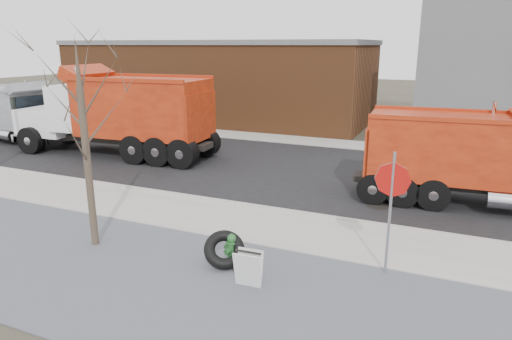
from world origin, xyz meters
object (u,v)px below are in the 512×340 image
at_px(truck_tire, 224,250).
at_px(sandwich_board, 248,269).
at_px(stop_sign, 392,193).
at_px(dump_truck_red_b, 119,111).
at_px(dump_truck_red_a, 476,155).
at_px(fire_hydrant, 232,250).
at_px(dump_truck_grey, 14,111).

bearing_deg(truck_tire, sandwich_board, -35.34).
height_order(truck_tire, stop_sign, stop_sign).
xyz_separation_m(sandwich_board, dump_truck_red_b, (-10.36, 8.54, 1.62)).
bearing_deg(dump_truck_red_b, truck_tire, 136.35).
bearing_deg(dump_truck_red_a, fire_hydrant, -132.06).
distance_m(truck_tire, dump_truck_red_a, 8.78).
distance_m(dump_truck_red_b, dump_truck_grey, 7.22).
xyz_separation_m(sandwich_board, dump_truck_red_a, (4.40, 7.53, 1.22)).
xyz_separation_m(fire_hydrant, truck_tire, (-0.09, -0.19, 0.07)).
height_order(stop_sign, dump_truck_grey, dump_truck_grey).
height_order(fire_hydrant, truck_tire, truck_tire).
height_order(fire_hydrant, stop_sign, stop_sign).
bearing_deg(fire_hydrant, sandwich_board, -30.72).
relative_size(stop_sign, dump_truck_grey, 0.40).
height_order(truck_tire, dump_truck_red_a, dump_truck_red_a).
xyz_separation_m(dump_truck_red_a, dump_truck_red_b, (-14.76, 1.00, 0.40)).
bearing_deg(fire_hydrant, truck_tire, -101.68).
relative_size(stop_sign, sandwich_board, 3.52).
distance_m(stop_sign, sandwich_board, 3.45).
bearing_deg(dump_truck_red_b, sandwich_board, 136.72).
distance_m(truck_tire, dump_truck_red_b, 12.44).
bearing_deg(dump_truck_red_b, dump_truck_red_a, 172.32).
xyz_separation_m(truck_tire, stop_sign, (3.48, 1.11, 1.50)).
bearing_deg(sandwich_board, fire_hydrant, 131.52).
xyz_separation_m(truck_tire, dump_truck_red_a, (5.30, 6.90, 1.23)).
bearing_deg(stop_sign, dump_truck_red_a, 96.84).
height_order(sandwich_board, dump_truck_red_b, dump_truck_red_b).
bearing_deg(sandwich_board, stop_sign, 31.26).
bearing_deg(truck_tire, fire_hydrant, 63.34).
height_order(stop_sign, dump_truck_red_b, dump_truck_red_b).
bearing_deg(dump_truck_red_a, dump_truck_grey, 172.15).
xyz_separation_m(fire_hydrant, stop_sign, (3.38, 0.92, 1.57)).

